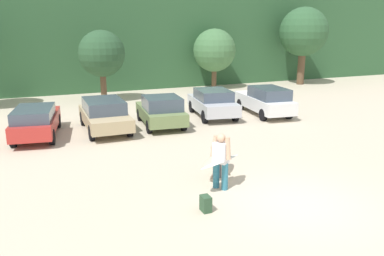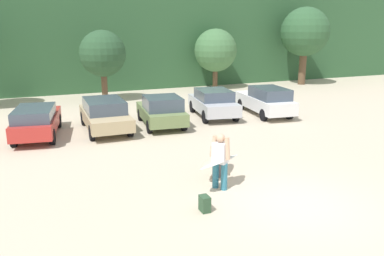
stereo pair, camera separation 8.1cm
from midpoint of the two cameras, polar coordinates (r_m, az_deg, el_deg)
name	(u,v)px [view 2 (the right image)]	position (r m, az deg, el deg)	size (l,w,h in m)	color
ground_plane	(298,204)	(11.73, 15.53, -10.77)	(120.00, 120.00, 0.00)	beige
hillside_ridge	(106,39)	(36.84, -12.53, 12.74)	(108.00, 12.00, 7.84)	#2D5633
tree_ridge_back	(103,54)	(27.03, -12.95, 10.60)	(3.11, 3.11, 4.77)	brown
tree_left	(215,51)	(32.05, 3.56, 11.33)	(3.46, 3.46, 4.84)	brown
tree_center_right	(305,32)	(35.65, 16.38, 13.38)	(4.17, 4.17, 6.63)	brown
parked_car_red	(37,120)	(19.04, -21.83, 1.04)	(2.44, 4.78, 1.46)	#B72D28
parked_car_tan	(105,114)	(19.35, -12.62, 2.05)	(1.99, 4.64, 1.54)	tan
parked_car_olive_green	(161,111)	(19.82, -4.41, 2.57)	(2.33, 4.28, 1.57)	#6B7F4C
parked_car_silver	(213,102)	(21.85, 3.26, 3.80)	(2.54, 4.54, 1.56)	silver
parked_car_white	(266,100)	(22.73, 10.92, 4.04)	(2.29, 4.90, 1.65)	white
person_adult	(220,158)	(12.01, 4.37, -4.43)	(0.53, 0.68, 1.80)	teal
person_child	(217,160)	(13.02, 3.85, -4.67)	(0.37, 0.51, 1.12)	#4C4C51
surfboard_white	(219,162)	(12.03, 4.26, -4.97)	(1.87, 1.25, 0.23)	white
surfboard_cream	(216,158)	(13.12, 3.74, -4.38)	(1.81, 1.73, 0.17)	beige
backpack_dropped	(205,204)	(10.84, 2.10, -11.09)	(0.24, 0.34, 0.45)	#2D4C33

